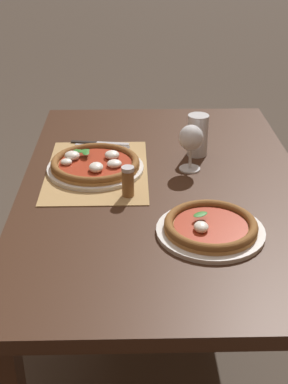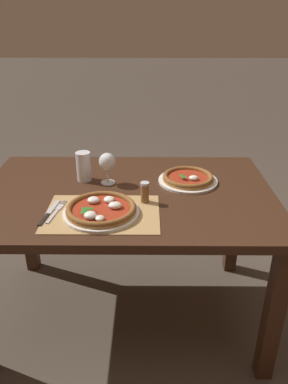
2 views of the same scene
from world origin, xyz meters
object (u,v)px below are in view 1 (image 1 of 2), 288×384
(pint_glass, at_px, (198,136))
(pepper_shaker, at_px, (128,182))
(fork, at_px, (103,146))
(pizza_far, at_px, (210,227))
(wine_glass, at_px, (191,140))
(pizza_near, at_px, (95,164))
(knife, at_px, (100,143))

(pint_glass, height_order, pepper_shaker, pint_glass)
(fork, distance_m, pepper_shaker, 0.38)
(pizza_far, height_order, wine_glass, wine_glass)
(fork, relative_size, pepper_shaker, 2.06)
(wine_glass, distance_m, fork, 0.36)
(pizza_near, relative_size, pepper_shaker, 3.28)
(wine_glass, bearing_deg, pizza_far, 2.26)
(pizza_near, relative_size, pizza_far, 1.10)
(wine_glass, relative_size, knife, 0.72)
(wine_glass, distance_m, knife, 0.39)
(fork, bearing_deg, knife, -158.97)
(wine_glass, bearing_deg, pizza_near, -89.72)
(knife, xyz_separation_m, pepper_shaker, (0.40, 0.10, 0.04))
(knife, bearing_deg, pizza_near, -1.27)
(pizza_near, bearing_deg, wine_glass, 90.28)
(fork, xyz_separation_m, pepper_shaker, (0.37, 0.09, 0.04))
(pizza_near, height_order, fork, pizza_near)
(pizza_near, height_order, wine_glass, wine_glass)
(pizza_far, distance_m, knife, 0.69)
(pizza_far, height_order, fork, pizza_far)
(knife, bearing_deg, pint_glass, 74.34)
(pizza_far, xyz_separation_m, wine_glass, (-0.39, -0.02, 0.09))
(wine_glass, height_order, knife, wine_glass)
(pizza_near, distance_m, pizza_far, 0.51)
(pepper_shaker, bearing_deg, wine_glass, 131.72)
(pizza_near, distance_m, knife, 0.22)
(pint_glass, bearing_deg, pepper_shaker, -38.47)
(pizza_near, relative_size, fork, 1.59)
(fork, height_order, pepper_shaker, pepper_shaker)
(pizza_near, height_order, pizza_far, pizza_near)
(pizza_far, xyz_separation_m, knife, (-0.61, -0.32, -0.01))
(fork, height_order, knife, knife)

